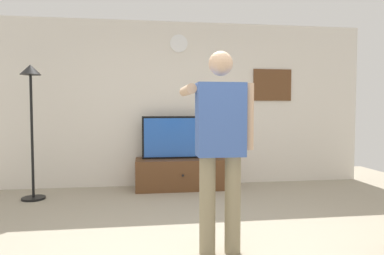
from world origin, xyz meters
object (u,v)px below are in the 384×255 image
at_px(wall_clock, 179,43).
at_px(framed_picture, 272,85).
at_px(television, 181,137).
at_px(person_standing_nearer_lamp, 220,140).
at_px(tv_stand, 181,174).
at_px(floor_lamp, 31,103).

xyz_separation_m(wall_clock, framed_picture, (1.61, 0.00, -0.66)).
xyz_separation_m(television, wall_clock, (0.00, 0.24, 1.53)).
xyz_separation_m(television, person_standing_nearer_lamp, (0.08, -2.55, 0.18)).
relative_size(tv_stand, wall_clock, 4.96).
bearing_deg(wall_clock, floor_lamp, -162.81).
bearing_deg(person_standing_nearer_lamp, floor_lamp, 135.88).
height_order(wall_clock, framed_picture, wall_clock).
relative_size(television, person_standing_nearer_lamp, 0.69).
bearing_deg(person_standing_nearer_lamp, television, 91.70).
relative_size(framed_picture, floor_lamp, 0.36).
distance_m(framed_picture, floor_lamp, 3.81).
bearing_deg(floor_lamp, person_standing_nearer_lamp, -44.12).
bearing_deg(tv_stand, framed_picture, 10.38).
bearing_deg(person_standing_nearer_lamp, framed_picture, 61.21).
distance_m(tv_stand, television, 0.58).
bearing_deg(wall_clock, framed_picture, 0.18).
height_order(floor_lamp, person_standing_nearer_lamp, floor_lamp).
relative_size(tv_stand, framed_picture, 2.13).
bearing_deg(tv_stand, floor_lamp, -170.20).
height_order(tv_stand, person_standing_nearer_lamp, person_standing_nearer_lamp).
bearing_deg(wall_clock, tv_stand, -90.00).
xyz_separation_m(floor_lamp, person_standing_nearer_lamp, (2.20, -2.13, -0.34)).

